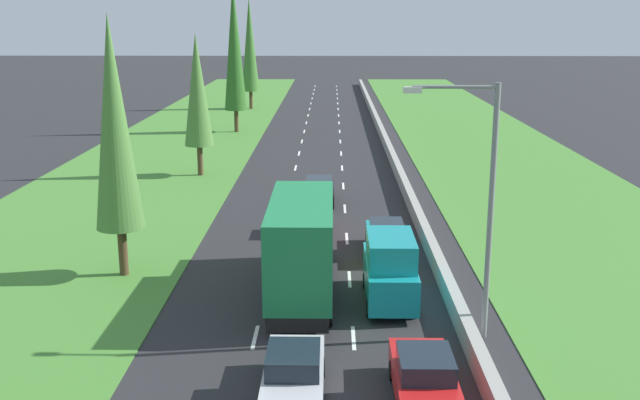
% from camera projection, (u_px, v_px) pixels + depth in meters
% --- Properties ---
extents(ground_plane, '(300.00, 300.00, 0.00)m').
position_uv_depth(ground_plane, '(321.00, 147.00, 63.96)').
color(ground_plane, '#28282B').
rests_on(ground_plane, ground).
extents(grass_verge_left, '(14.00, 140.00, 0.04)m').
position_uv_depth(grass_verge_left, '(176.00, 147.00, 64.15)').
color(grass_verge_left, '#478433').
rests_on(grass_verge_left, ground).
extents(grass_verge_right, '(14.00, 140.00, 0.04)m').
position_uv_depth(grass_verge_right, '(486.00, 147.00, 63.74)').
color(grass_verge_right, '#478433').
rests_on(grass_verge_right, ground).
extents(median_barrier, '(0.44, 120.00, 0.85)m').
position_uv_depth(median_barrier, '(386.00, 143.00, 63.77)').
color(median_barrier, '#9E9B93').
rests_on(median_barrier, ground).
extents(lane_markings, '(3.64, 116.00, 0.01)m').
position_uv_depth(lane_markings, '(321.00, 147.00, 63.96)').
color(lane_markings, white).
rests_on(lane_markings, ground).
extents(silver_sedan_centre_lane, '(1.82, 4.50, 1.64)m').
position_uv_depth(silver_sedan_centre_lane, '(294.00, 374.00, 21.76)').
color(silver_sedan_centre_lane, silver).
rests_on(silver_sedan_centre_lane, ground).
extents(green_box_truck_centre_lane, '(2.46, 9.40, 4.18)m').
position_uv_depth(green_box_truck_centre_lane, '(302.00, 244.00, 29.64)').
color(green_box_truck_centre_lane, black).
rests_on(green_box_truck_centre_lane, ground).
extents(red_sedan_right_lane, '(1.82, 4.50, 1.64)m').
position_uv_depth(red_sedan_right_lane, '(424.00, 378.00, 21.53)').
color(red_sedan_right_lane, red).
rests_on(red_sedan_right_lane, ground).
extents(teal_van_right_lane, '(1.96, 4.90, 2.82)m').
position_uv_depth(teal_van_right_lane, '(390.00, 269.00, 29.02)').
color(teal_van_right_lane, teal).
rests_on(teal_van_right_lane, ground).
extents(teal_sedan_right_lane, '(1.82, 4.50, 1.64)m').
position_uv_depth(teal_sedan_right_lane, '(386.00, 238.00, 35.15)').
color(teal_sedan_right_lane, teal).
rests_on(teal_sedan_right_lane, ground).
extents(red_sedan_centre_lane_fourth, '(1.82, 4.50, 1.64)m').
position_uv_depth(red_sedan_centre_lane_fourth, '(310.00, 218.00, 38.56)').
color(red_sedan_centre_lane_fourth, red).
rests_on(red_sedan_centre_lane_fourth, ground).
extents(black_sedan_centre_lane, '(1.82, 4.50, 1.64)m').
position_uv_depth(black_sedan_centre_lane, '(319.00, 191.00, 44.59)').
color(black_sedan_centre_lane, black).
rests_on(black_sedan_centre_lane, ground).
extents(poplar_tree_second, '(2.08, 2.08, 11.29)m').
position_uv_depth(poplar_tree_second, '(114.00, 124.00, 30.81)').
color(poplar_tree_second, '#4C3823').
rests_on(poplar_tree_second, ground).
extents(poplar_tree_third, '(2.05, 2.05, 10.02)m').
position_uv_depth(poplar_tree_third, '(197.00, 90.00, 51.19)').
color(poplar_tree_third, '#4C3823').
rests_on(poplar_tree_third, ground).
extents(poplar_tree_fourth, '(2.16, 2.16, 14.55)m').
position_uv_depth(poplar_tree_fourth, '(234.00, 46.00, 70.26)').
color(poplar_tree_fourth, '#4C3823').
rests_on(poplar_tree_fourth, ground).
extents(poplar_tree_fifth, '(2.13, 2.13, 13.27)m').
position_uv_depth(poplar_tree_fifth, '(250.00, 45.00, 88.38)').
color(poplar_tree_fifth, '#4C3823').
rests_on(poplar_tree_fifth, ground).
extents(street_light_mast, '(3.20, 0.28, 9.00)m').
position_uv_depth(street_light_mast, '(482.00, 194.00, 24.98)').
color(street_light_mast, gray).
rests_on(street_light_mast, ground).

